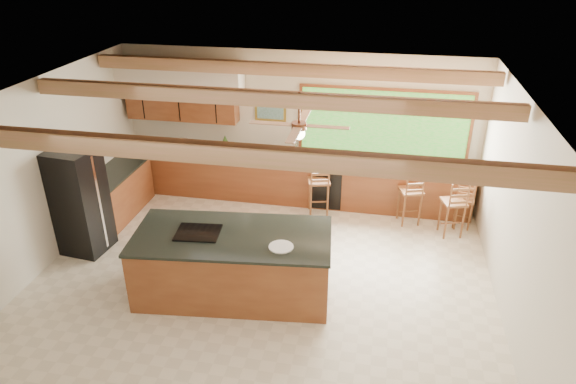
# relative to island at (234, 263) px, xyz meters

# --- Properties ---
(ground) EXTENTS (7.20, 7.20, 0.00)m
(ground) POSITION_rel_island_xyz_m (0.35, 0.28, -0.51)
(ground) COLOR beige
(ground) RESTS_ON ground
(room_shell) EXTENTS (7.27, 6.54, 3.02)m
(room_shell) POSITION_rel_island_xyz_m (0.18, 0.93, 1.71)
(room_shell) COLOR beige
(room_shell) RESTS_ON ground
(counter_run) EXTENTS (7.12, 3.10, 1.27)m
(counter_run) POSITION_rel_island_xyz_m (-0.47, 2.80, -0.04)
(counter_run) COLOR brown
(counter_run) RESTS_ON ground
(island) EXTENTS (3.03, 1.67, 1.03)m
(island) POSITION_rel_island_xyz_m (0.00, 0.00, 0.00)
(island) COLOR brown
(island) RESTS_ON ground
(refrigerator) EXTENTS (0.79, 0.77, 1.85)m
(refrigerator) POSITION_rel_island_xyz_m (-2.87, 0.68, 0.42)
(refrigerator) COLOR black
(refrigerator) RESTS_ON ground
(bar_stool_a) EXTENTS (0.50, 0.50, 1.16)m
(bar_stool_a) POSITION_rel_island_xyz_m (0.92, 2.67, 0.18)
(bar_stool_a) COLOR brown
(bar_stool_a) RESTS_ON ground
(bar_stool_b) EXTENTS (0.51, 0.51, 1.11)m
(bar_stool_b) POSITION_rel_island_xyz_m (2.66, 2.63, 0.15)
(bar_stool_b) COLOR brown
(bar_stool_b) RESTS_ON ground
(bar_stool_c) EXTENTS (0.49, 0.49, 1.10)m
(bar_stool_c) POSITION_rel_island_xyz_m (3.40, 2.32, 0.14)
(bar_stool_c) COLOR brown
(bar_stool_c) RESTS_ON ground
(bar_stool_d) EXTENTS (0.40, 0.40, 0.95)m
(bar_stool_d) POSITION_rel_island_xyz_m (3.65, 2.68, 0.06)
(bar_stool_d) COLOR brown
(bar_stool_d) RESTS_ON ground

